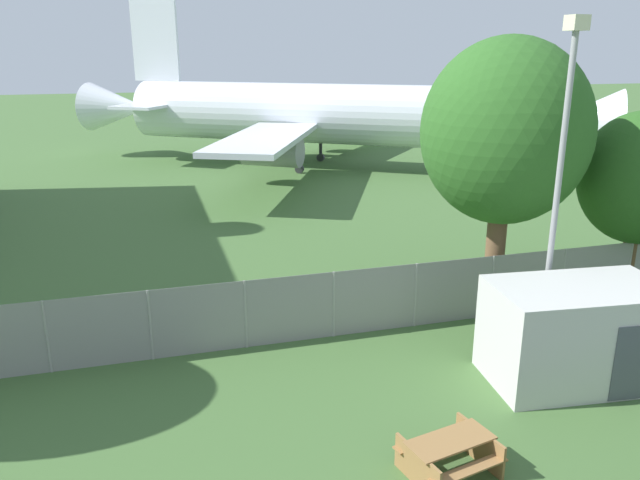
% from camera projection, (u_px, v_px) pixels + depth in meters
% --- Properties ---
extents(perimeter_fence, '(56.07, 0.07, 1.99)m').
position_uv_depth(perimeter_fence, '(334.00, 304.00, 17.84)').
color(perimeter_fence, gray).
rests_on(perimeter_fence, ground).
extents(airplane, '(33.33, 26.71, 11.74)m').
position_uv_depth(airplane, '(324.00, 115.00, 42.55)').
color(airplane, white).
rests_on(airplane, ground).
extents(portable_cabin, '(4.49, 2.84, 2.50)m').
position_uv_depth(portable_cabin, '(576.00, 333.00, 15.46)').
color(portable_cabin, silver).
rests_on(portable_cabin, ground).
extents(picnic_bench_near_cabin, '(1.99, 1.73, 0.76)m').
position_uv_depth(picnic_bench_near_cabin, '(449.00, 452.00, 12.17)').
color(picnic_bench_near_cabin, olive).
rests_on(picnic_bench_near_cabin, ground).
extents(tree_near_hangar, '(5.15, 5.15, 8.43)m').
position_uv_depth(tree_near_hangar, '(505.00, 133.00, 18.91)').
color(tree_near_hangar, brown).
rests_on(tree_near_hangar, ground).
extents(light_mast, '(0.44, 0.44, 8.78)m').
position_uv_depth(light_mast, '(561.00, 161.00, 15.76)').
color(light_mast, '#99999E').
rests_on(light_mast, ground).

